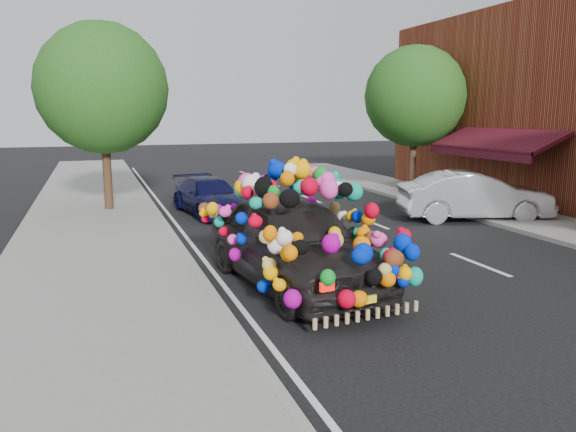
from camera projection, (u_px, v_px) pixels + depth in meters
name	position (u px, v px, depth m)	size (l,w,h in m)	color
ground	(327.00, 280.00, 11.06)	(100.00, 100.00, 0.00)	black
sidewalk	(97.00, 301.00, 9.66)	(4.00, 60.00, 0.12)	gray
kerb	(209.00, 289.00, 10.29)	(0.15, 60.00, 0.13)	gray
footpath_far	(544.00, 223.00, 16.48)	(3.00, 40.00, 0.12)	gray
lane_markings	(479.00, 264.00, 12.22)	(6.00, 50.00, 0.01)	silver
tree_near_sidewalk	(102.00, 89.00, 17.93)	(4.20, 4.20, 6.13)	#332114
tree_far_b	(415.00, 97.00, 22.23)	(4.00, 4.00, 5.90)	#332114
plush_art_car	(293.00, 223.00, 10.55)	(2.93, 5.42, 2.35)	black
navy_sedan	(210.00, 196.00, 18.27)	(1.63, 4.02, 1.17)	#090932
silver_hatchback	(474.00, 196.00, 17.18)	(1.58, 4.53, 1.49)	#B4B8BC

